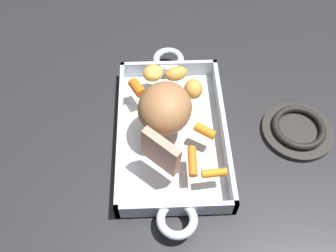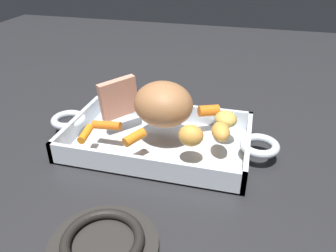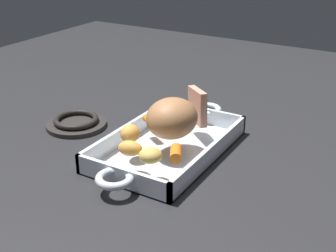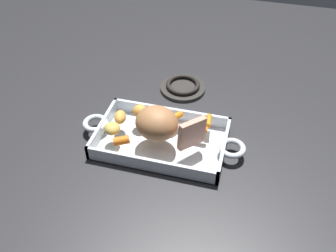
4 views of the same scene
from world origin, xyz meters
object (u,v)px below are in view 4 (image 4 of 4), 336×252
object	(u,v)px
potato_halved	(112,129)
baby_carrot_northeast	(197,128)
roast_slice_thick	(192,133)
roasting_dish	(161,140)
baby_carrot_short	(176,117)
baby_carrot_southwest	(209,121)
potato_whole	(140,111)
stove_burner_rear	(184,87)
baby_carrot_center_right	(121,141)
pork_roast	(157,123)
potato_near_roast	(120,117)

from	to	relation	value
potato_halved	baby_carrot_northeast	bearing A→B (deg)	-162.42
roast_slice_thick	potato_halved	bearing A→B (deg)	2.98
roasting_dish	roast_slice_thick	size ratio (longest dim) A/B	5.90
potato_halved	baby_carrot_short	bearing A→B (deg)	-147.01
roasting_dish	baby_carrot_southwest	bearing A→B (deg)	-148.95
roast_slice_thick	baby_carrot_southwest	xyz separation A→B (m)	(-0.03, -0.10, -0.03)
potato_whole	stove_burner_rear	distance (m)	0.24
baby_carrot_center_right	stove_burner_rear	size ratio (longest dim) A/B	0.28
roast_slice_thick	baby_carrot_northeast	bearing A→B (deg)	-93.47
pork_roast	baby_carrot_center_right	xyz separation A→B (m)	(0.08, 0.06, -0.03)
pork_roast	potato_whole	bearing A→B (deg)	-42.73
baby_carrot_center_right	baby_carrot_northeast	size ratio (longest dim) A/B	0.73
baby_carrot_northeast	potato_near_roast	bearing A→B (deg)	5.06
baby_carrot_northeast	potato_halved	bearing A→B (deg)	17.58
baby_carrot_southwest	stove_burner_rear	distance (m)	0.24
roasting_dish	baby_carrot_northeast	size ratio (longest dim) A/B	8.05
roast_slice_thick	baby_carrot_southwest	bearing A→B (deg)	-106.68
potato_near_roast	potato_halved	size ratio (longest dim) A/B	1.10
potato_near_roast	potato_halved	bearing A→B (deg)	85.44
roast_slice_thick	stove_burner_rear	size ratio (longest dim) A/B	0.53
pork_roast	baby_carrot_short	bearing A→B (deg)	-113.26
pork_roast	baby_carrot_short	distance (m)	0.09
potato_halved	roasting_dish	bearing A→B (deg)	-164.10
roasting_dish	baby_carrot_center_right	distance (m)	0.12
baby_carrot_center_right	potato_whole	size ratio (longest dim) A/B	0.94
baby_carrot_northeast	potato_whole	world-z (taller)	potato_whole
roast_slice_thick	stove_burner_rear	distance (m)	0.32
roast_slice_thick	baby_carrot_northeast	distance (m)	0.07
baby_carrot_short	potato_halved	bearing A→B (deg)	32.99
baby_carrot_southwest	stove_burner_rear	bearing A→B (deg)	-59.16
baby_carrot_southwest	baby_carrot_center_right	world-z (taller)	baby_carrot_center_right
roasting_dish	potato_whole	bearing A→B (deg)	-32.51
pork_roast	baby_carrot_northeast	xyz separation A→B (m)	(-0.10, -0.05, -0.04)
potato_near_roast	baby_carrot_northeast	bearing A→B (deg)	-174.94
roasting_dish	roast_slice_thick	world-z (taller)	roast_slice_thick
baby_carrot_southwest	potato_whole	size ratio (longest dim) A/B	1.03
baby_carrot_short	potato_whole	bearing A→B (deg)	8.76
roasting_dish	baby_carrot_southwest	xyz separation A→B (m)	(-0.12, -0.07, 0.04)
stove_burner_rear	baby_carrot_short	bearing A→B (deg)	96.59
baby_carrot_short	stove_burner_rear	bearing A→B (deg)	-83.41
baby_carrot_southwest	potato_halved	size ratio (longest dim) A/B	1.00
roasting_dish	potato_near_roast	world-z (taller)	potato_near_roast
pork_roast	baby_carrot_southwest	size ratio (longest dim) A/B	2.54
roasting_dish	potato_near_roast	size ratio (longest dim) A/B	9.28
baby_carrot_short	pork_roast	bearing A→B (deg)	66.74
pork_roast	baby_carrot_northeast	bearing A→B (deg)	-154.58
baby_carrot_northeast	baby_carrot_southwest	bearing A→B (deg)	-123.87
roast_slice_thick	baby_carrot_southwest	distance (m)	0.11
roast_slice_thick	baby_carrot_center_right	xyz separation A→B (m)	(0.18, 0.05, -0.03)
potato_near_roast	pork_roast	bearing A→B (deg)	166.10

